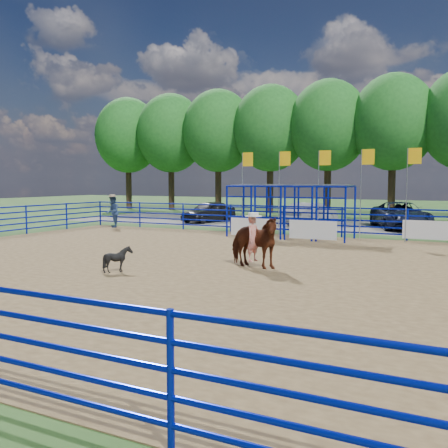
{
  "coord_description": "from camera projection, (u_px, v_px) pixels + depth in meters",
  "views": [
    {
      "loc": [
        5.67,
        -14.12,
        2.78
      ],
      "look_at": [
        -1.9,
        1.0,
        1.3
      ],
      "focal_mm": 40.0,
      "sensor_mm": 36.0,
      "label": 1
    }
  ],
  "objects": [
    {
      "name": "ground",
      "position": [
        265.0,
        271.0,
        15.35
      ],
      "size": [
        120.0,
        120.0,
        0.0
      ],
      "primitive_type": "plane",
      "color": "#385F26",
      "rests_on": "ground"
    },
    {
      "name": "arena_dirt",
      "position": [
        265.0,
        271.0,
        15.35
      ],
      "size": [
        30.0,
        20.0,
        0.02
      ],
      "primitive_type": "cube",
      "color": "olive",
      "rests_on": "ground"
    },
    {
      "name": "gravel_strip",
      "position": [
        369.0,
        226.0,
        30.49
      ],
      "size": [
        40.0,
        10.0,
        0.01
      ],
      "primitive_type": "cube",
      "color": "slate",
      "rests_on": "ground"
    },
    {
      "name": "horse_and_rider",
      "position": [
        253.0,
        239.0,
        15.74
      ],
      "size": [
        2.11,
        1.3,
        2.48
      ],
      "color": "#5A2512",
      "rests_on": "arena_dirt"
    },
    {
      "name": "calf",
      "position": [
        118.0,
        259.0,
        15.02
      ],
      "size": [
        0.81,
        0.75,
        0.79
      ],
      "primitive_type": "imported",
      "rotation": [
        0.0,
        0.0,
        1.73
      ],
      "color": "black",
      "rests_on": "arena_dirt"
    },
    {
      "name": "spectator_cowboy",
      "position": [
        113.0,
        211.0,
        29.23
      ],
      "size": [
        1.12,
        1.14,
        1.91
      ],
      "color": "navy",
      "rests_on": "arena_dirt"
    },
    {
      "name": "car_a",
      "position": [
        209.0,
        211.0,
        33.35
      ],
      "size": [
        2.66,
        4.44,
        1.41
      ],
      "primitive_type": "imported",
      "rotation": [
        0.0,
        0.0,
        -0.25
      ],
      "color": "black",
      "rests_on": "gravel_strip"
    },
    {
      "name": "car_b",
      "position": [
        310.0,
        214.0,
        30.97
      ],
      "size": [
        2.6,
        4.49,
        1.4
      ],
      "primitive_type": "imported",
      "rotation": [
        0.0,
        0.0,
        2.86
      ],
      "color": "gray",
      "rests_on": "gravel_strip"
    },
    {
      "name": "car_c",
      "position": [
        400.0,
        215.0,
        28.7
      ],
      "size": [
        4.4,
        6.06,
        1.53
      ],
      "primitive_type": "imported",
      "rotation": [
        0.0,
        0.0,
        0.38
      ],
      "color": "black",
      "rests_on": "gravel_strip"
    },
    {
      "name": "perimeter_fence",
      "position": [
        265.0,
        247.0,
        15.28
      ],
      "size": [
        30.1,
        20.1,
        1.5
      ],
      "color": "#0816AF",
      "rests_on": "ground"
    },
    {
      "name": "chute_assembly",
      "position": [
        297.0,
        212.0,
        23.96
      ],
      "size": [
        19.32,
        2.41,
        4.2
      ],
      "color": "#0816AF",
      "rests_on": "ground"
    },
    {
      "name": "treeline",
      "position": [
        394.0,
        118.0,
        37.85
      ],
      "size": [
        56.4,
        6.4,
        11.24
      ],
      "color": "#3F2B19",
      "rests_on": "ground"
    }
  ]
}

